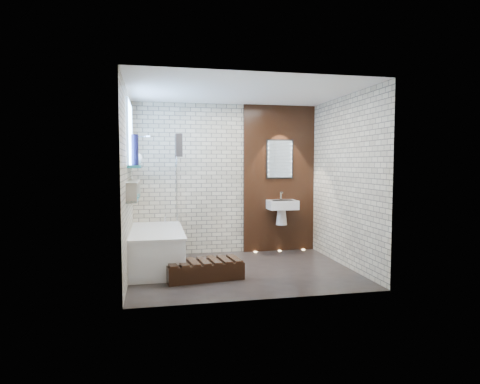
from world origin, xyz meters
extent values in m
plane|color=black|center=(0.00, 0.00, 0.00)|extent=(3.20, 3.20, 0.00)
cube|color=tan|center=(0.00, 1.30, 1.30)|extent=(3.20, 0.04, 2.60)
cube|color=tan|center=(0.00, -1.30, 1.30)|extent=(3.20, 0.04, 2.60)
cube|color=tan|center=(-1.60, 0.00, 1.30)|extent=(0.04, 2.60, 2.60)
cube|color=tan|center=(1.60, 0.00, 1.30)|extent=(0.04, 2.60, 2.60)
plane|color=white|center=(0.00, 0.00, 2.60)|extent=(3.20, 3.20, 0.00)
cube|color=black|center=(0.95, 1.27, 1.30)|extent=(1.30, 0.06, 2.60)
cube|color=#7FADE0|center=(-1.59, 0.35, 2.00)|extent=(0.03, 1.00, 0.90)
cube|color=teal|center=(-1.51, 0.35, 1.53)|extent=(0.18, 1.00, 0.04)
cube|color=teal|center=(-1.53, 0.15, 1.08)|extent=(0.14, 1.30, 0.03)
cube|color=#B2A899|center=(-1.53, 0.15, 1.32)|extent=(0.14, 1.30, 0.03)
cube|color=#B2A899|center=(-1.53, -0.48, 1.20)|extent=(0.14, 0.03, 0.26)
cube|color=#B2A899|center=(-1.53, 0.79, 1.20)|extent=(0.14, 0.03, 0.26)
cube|color=white|center=(-1.23, 0.45, 0.28)|extent=(0.75, 1.70, 0.55)
cube|color=white|center=(-1.23, 0.45, 0.57)|extent=(0.79, 1.74, 0.03)
cylinder|color=silver|center=(-1.08, 1.18, 0.64)|extent=(0.04, 0.04, 0.12)
cube|color=white|center=(-0.87, 0.89, 1.28)|extent=(0.01, 0.78, 1.40)
cube|color=black|center=(-0.87, 0.60, 1.85)|extent=(0.10, 0.26, 0.35)
cylinder|color=silver|center=(-1.30, 0.95, 2.00)|extent=(0.18, 0.18, 0.02)
cube|color=white|center=(0.95, 1.06, 0.85)|extent=(0.50, 0.36, 0.16)
cone|color=white|center=(0.95, 1.11, 0.63)|extent=(0.20, 0.20, 0.28)
cylinder|color=silver|center=(0.95, 1.16, 1.00)|extent=(0.03, 0.03, 0.14)
cube|color=black|center=(0.95, 1.24, 1.65)|extent=(0.50, 0.02, 0.70)
cube|color=silver|center=(0.95, 1.23, 1.65)|extent=(0.45, 0.01, 0.65)
cube|color=black|center=(-0.60, -0.30, 0.11)|extent=(1.08, 0.59, 0.23)
cylinder|color=maroon|center=(-1.53, -0.28, 1.16)|extent=(0.05, 0.05, 0.11)
cylinder|color=#A26218|center=(-1.53, 0.26, 1.18)|extent=(0.05, 0.05, 0.15)
cylinder|color=maroon|center=(-1.53, 0.39, 1.18)|extent=(0.06, 0.06, 0.15)
cylinder|color=#A26218|center=(-1.53, -0.05, 1.15)|extent=(0.05, 0.05, 0.09)
cylinder|color=#131233|center=(-1.50, 0.05, 1.76)|extent=(0.10, 0.10, 0.42)
sphere|color=white|center=(-1.50, 0.40, 1.64)|extent=(0.18, 0.18, 0.18)
cylinder|color=#FFD899|center=(0.50, 1.20, 0.01)|extent=(0.06, 0.06, 0.01)
cylinder|color=#FFD899|center=(0.95, 1.20, 0.01)|extent=(0.06, 0.06, 0.01)
cylinder|color=#FFD899|center=(1.40, 1.20, 0.01)|extent=(0.06, 0.06, 0.01)
camera|label=1|loc=(-1.25, -5.84, 1.58)|focal=30.95mm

